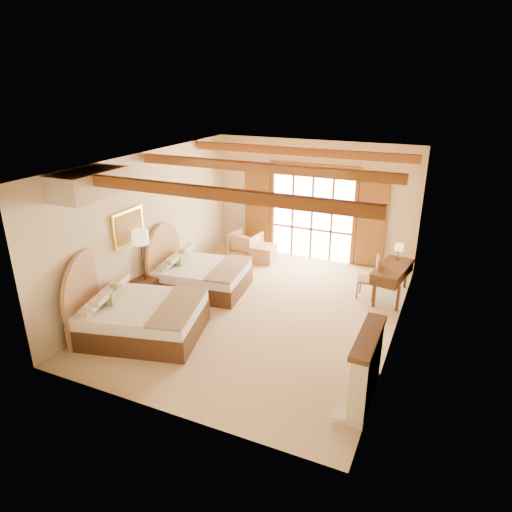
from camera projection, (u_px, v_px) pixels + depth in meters
The scene contains 19 objects.
floor at pixel (261, 311), 9.80m from camera, with size 7.00×7.00×0.00m, color #D1B78B.
wall_back at pixel (313, 201), 12.19m from camera, with size 5.50×5.50×0.00m, color beige.
wall_left at pixel (149, 224), 10.26m from camera, with size 7.00×7.00×0.00m, color beige.
wall_right at pixel (401, 262), 8.16m from camera, with size 7.00×7.00×0.00m, color beige.
ceiling at pixel (261, 161), 8.63m from camera, with size 7.00×7.00×0.00m, color #AB673B.
ceiling_beams at pixel (261, 167), 8.67m from camera, with size 5.39×4.60×0.18m, color brown, non-canonical shape.
french_doors at pixel (312, 214), 12.26m from camera, with size 3.95×0.08×2.60m.
fireplace at pixel (364, 372), 6.92m from camera, with size 0.46×1.40×1.16m.
painting at pixel (129, 227), 9.56m from camera, with size 0.06×0.95×0.75m.
canopy_valance at pixel (89, 184), 7.94m from camera, with size 0.70×1.40×0.45m, color beige.
bed_near at pixel (135, 312), 8.81m from camera, with size 2.62×2.18×1.47m.
bed_far at pixel (196, 273), 10.70m from camera, with size 2.22×1.78×1.34m.
nightstand at pixel (145, 291), 10.08m from camera, with size 0.45×0.45×0.54m, color #43241A.
floor_lamp at pixel (141, 242), 9.68m from camera, with size 0.36×0.36×1.68m.
armchair at pixel (246, 244), 12.72m from camera, with size 0.74×0.76×0.69m, color tan.
ottoman at pixel (263, 253), 12.40m from camera, with size 0.60×0.60×0.44m, color #A47545.
desk at pixel (391, 281), 10.29m from camera, with size 0.80×1.46×0.75m.
desk_chair at pixel (368, 285), 10.29m from camera, with size 0.52×0.52×0.99m.
desk_lamp at pixel (399, 248), 10.46m from camera, with size 0.19×0.19×0.37m.
Camera 1 is at (3.48, -7.97, 4.67)m, focal length 32.00 mm.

